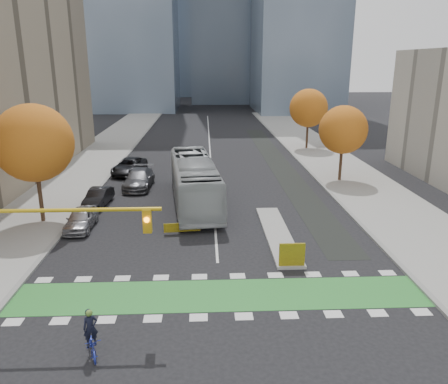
{
  "coord_description": "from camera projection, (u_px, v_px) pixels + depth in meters",
  "views": [
    {
      "loc": [
        -0.62,
        -17.22,
        10.75
      ],
      "look_at": [
        0.53,
        8.83,
        3.0
      ],
      "focal_mm": 35.0,
      "sensor_mm": 36.0,
      "label": 1
    }
  ],
  "objects": [
    {
      "name": "ground",
      "position": [
        221.0,
        312.0,
        19.58
      ],
      "size": [
        300.0,
        300.0,
        0.0
      ],
      "primitive_type": "plane",
      "color": "black",
      "rests_on": "ground"
    },
    {
      "name": "sidewalk_west",
      "position": [
        58.0,
        190.0,
        38.14
      ],
      "size": [
        7.0,
        120.0,
        0.15
      ],
      "primitive_type": "cube",
      "color": "gray",
      "rests_on": "ground"
    },
    {
      "name": "sidewalk_east",
      "position": [
        362.0,
        186.0,
        39.28
      ],
      "size": [
        7.0,
        120.0,
        0.15
      ],
      "primitive_type": "cube",
      "color": "gray",
      "rests_on": "ground"
    },
    {
      "name": "curb_west",
      "position": [
        99.0,
        189.0,
        38.29
      ],
      "size": [
        0.3,
        120.0,
        0.16
      ],
      "primitive_type": "cube",
      "color": "gray",
      "rests_on": "ground"
    },
    {
      "name": "curb_east",
      "position": [
        324.0,
        187.0,
        39.13
      ],
      "size": [
        0.3,
        120.0,
        0.16
      ],
      "primitive_type": "cube",
      "color": "gray",
      "rests_on": "ground"
    },
    {
      "name": "bike_crossing",
      "position": [
        220.0,
        295.0,
        21.01
      ],
      "size": [
        20.0,
        3.0,
        0.01
      ],
      "primitive_type": "cube",
      "color": "#2A822F",
      "rests_on": "ground"
    },
    {
      "name": "centre_line",
      "position": [
        210.0,
        147.0,
        57.88
      ],
      "size": [
        0.15,
        70.0,
        0.01
      ],
      "primitive_type": "cube",
      "color": "silver",
      "rests_on": "ground"
    },
    {
      "name": "bike_lane_paint",
      "position": [
        278.0,
        163.0,
        48.62
      ],
      "size": [
        2.5,
        50.0,
        0.01
      ],
      "primitive_type": "cube",
      "color": "black",
      "rests_on": "ground"
    },
    {
      "name": "median_island",
      "position": [
        277.0,
        234.0,
        28.34
      ],
      "size": [
        1.6,
        10.0,
        0.16
      ],
      "primitive_type": "cube",
      "color": "gray",
      "rests_on": "ground"
    },
    {
      "name": "hazard_board",
      "position": [
        292.0,
        255.0,
        23.54
      ],
      "size": [
        1.4,
        0.12,
        1.3
      ],
      "primitive_type": "cube",
      "color": "yellow",
      "rests_on": "median_island"
    },
    {
      "name": "tree_west",
      "position": [
        34.0,
        143.0,
        28.96
      ],
      "size": [
        5.2,
        5.2,
        8.22
      ],
      "color": "#332114",
      "rests_on": "ground"
    },
    {
      "name": "tree_east_near",
      "position": [
        343.0,
        130.0,
        39.77
      ],
      "size": [
        4.4,
        4.4,
        7.08
      ],
      "color": "#332114",
      "rests_on": "ground"
    },
    {
      "name": "tree_east_far",
      "position": [
        309.0,
        108.0,
        55.01
      ],
      "size": [
        4.8,
        4.8,
        7.65
      ],
      "color": "#332114",
      "rests_on": "ground"
    },
    {
      "name": "traffic_signal_west",
      "position": [
        25.0,
        236.0,
        17.61
      ],
      "size": [
        8.53,
        0.56,
        5.2
      ],
      "color": "#BF9914",
      "rests_on": "ground"
    },
    {
      "name": "cyclist",
      "position": [
        92.0,
        340.0,
        16.53
      ],
      "size": [
        1.17,
        1.78,
        1.95
      ],
      "rotation": [
        0.0,
        0.0,
        0.38
      ],
      "color": "#212E9A",
      "rests_on": "ground"
    },
    {
      "name": "bus",
      "position": [
        194.0,
        181.0,
        34.11
      ],
      "size": [
        4.49,
        13.49,
        3.69
      ],
      "primitive_type": "imported",
      "rotation": [
        0.0,
        0.0,
        0.11
      ],
      "color": "#A9AEB1",
      "rests_on": "ground"
    },
    {
      "name": "parked_car_a",
      "position": [
        81.0,
        219.0,
        29.24
      ],
      "size": [
        1.67,
        4.12,
        1.4
      ],
      "primitive_type": "imported",
      "rotation": [
        0.0,
        0.0,
        0.0
      ],
      "color": "#9B9A9F",
      "rests_on": "ground"
    },
    {
      "name": "parked_car_b",
      "position": [
        98.0,
        197.0,
        34.04
      ],
      "size": [
        1.75,
        4.16,
        1.34
      ],
      "primitive_type": "imported",
      "rotation": [
        0.0,
        0.0,
        -0.09
      ],
      "color": "black",
      "rests_on": "ground"
    },
    {
      "name": "parked_car_c",
      "position": [
        139.0,
        179.0,
        38.89
      ],
      "size": [
        2.44,
        5.63,
        1.61
      ],
      "primitive_type": "imported",
      "rotation": [
        0.0,
        0.0,
        -0.03
      ],
      "color": "#535459",
      "rests_on": "ground"
    },
    {
      "name": "parked_car_d",
      "position": [
        129.0,
        166.0,
        43.76
      ],
      "size": [
        3.24,
        5.81,
        1.54
      ],
      "primitive_type": "imported",
      "rotation": [
        0.0,
        0.0,
        -0.13
      ],
      "color": "black",
      "rests_on": "ground"
    }
  ]
}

